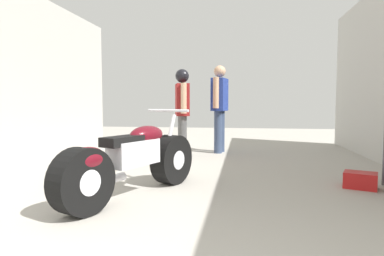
% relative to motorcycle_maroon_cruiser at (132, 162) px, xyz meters
% --- Properties ---
extents(ground_plane, '(18.78, 18.78, 0.00)m').
position_rel_motorcycle_maroon_cruiser_xyz_m(ground_plane, '(0.38, 1.06, -0.39)').
color(ground_plane, '#A8A399').
extents(motorcycle_maroon_cruiser, '(1.02, 1.94, 0.94)m').
position_rel_motorcycle_maroon_cruiser_xyz_m(motorcycle_maroon_cruiser, '(0.00, 0.00, 0.00)').
color(motorcycle_maroon_cruiser, black).
rests_on(motorcycle_maroon_cruiser, ground_plane).
extents(mechanic_in_blue, '(0.34, 0.72, 1.79)m').
position_rel_motorcycle_maroon_cruiser_xyz_m(mechanic_in_blue, '(0.69, 3.47, 0.62)').
color(mechanic_in_blue, '#384766').
rests_on(mechanic_in_blue, ground_plane).
extents(mechanic_with_helmet, '(0.34, 0.65, 1.66)m').
position_rel_motorcycle_maroon_cruiser_xyz_m(mechanic_with_helmet, '(0.04, 2.79, 0.60)').
color(mechanic_with_helmet, '#4C4C4C').
rests_on(mechanic_with_helmet, ground_plane).
extents(red_toolbox, '(0.43, 0.37, 0.19)m').
position_rel_motorcycle_maroon_cruiser_xyz_m(red_toolbox, '(2.57, 0.79, -0.29)').
color(red_toolbox, '#B21919').
rests_on(red_toolbox, ground_plane).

